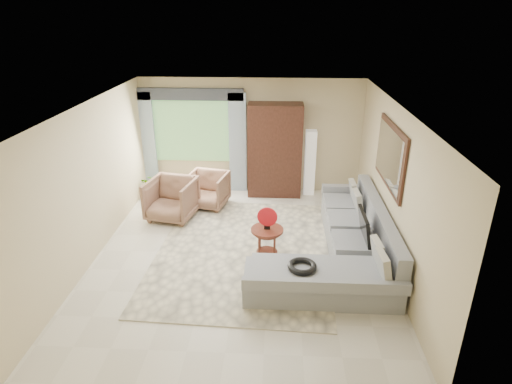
# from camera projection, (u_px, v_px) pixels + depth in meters

# --- Properties ---
(ground) EXTENTS (6.00, 6.00, 0.00)m
(ground) POSITION_uv_depth(u_px,v_px,m) (241.00, 254.00, 7.52)
(ground) COLOR silver
(ground) RESTS_ON ground
(area_rug) EXTENTS (3.17, 4.12, 0.02)m
(area_rug) POSITION_uv_depth(u_px,v_px,m) (243.00, 250.00, 7.62)
(area_rug) COLOR #F0E4BE
(area_rug) RESTS_ON ground
(sectional_sofa) EXTENTS (2.30, 3.46, 0.90)m
(sectional_sofa) POSITION_uv_depth(u_px,v_px,m) (346.00, 248.00, 7.16)
(sectional_sofa) COLOR gray
(sectional_sofa) RESTS_ON ground
(tv_screen) EXTENTS (0.14, 0.74, 0.48)m
(tv_screen) POSITION_uv_depth(u_px,v_px,m) (365.00, 226.00, 6.95)
(tv_screen) COLOR black
(tv_screen) RESTS_ON sectional_sofa
(garden_hose) EXTENTS (0.43, 0.43, 0.09)m
(garden_hose) POSITION_uv_depth(u_px,v_px,m) (302.00, 266.00, 6.19)
(garden_hose) COLOR black
(garden_hose) RESTS_ON sectional_sofa
(coffee_table) EXTENTS (0.55, 0.55, 0.55)m
(coffee_table) POSITION_uv_depth(u_px,v_px,m) (267.00, 243.00, 7.32)
(coffee_table) COLOR #4C2314
(coffee_table) RESTS_ON ground
(red_disc) EXTENTS (0.34, 0.06, 0.34)m
(red_disc) POSITION_uv_depth(u_px,v_px,m) (267.00, 217.00, 7.12)
(red_disc) COLOR red
(red_disc) RESTS_ON coffee_table
(armchair_left) EXTENTS (1.06, 1.08, 0.84)m
(armchair_left) POSITION_uv_depth(u_px,v_px,m) (172.00, 199.00, 8.67)
(armchair_left) COLOR brown
(armchair_left) RESTS_ON ground
(armchair_right) EXTENTS (0.96, 0.97, 0.75)m
(armchair_right) POSITION_uv_depth(u_px,v_px,m) (207.00, 190.00, 9.22)
(armchair_right) COLOR #9D7055
(armchair_right) RESTS_ON ground
(potted_plant) EXTENTS (0.55, 0.49, 0.54)m
(potted_plant) POSITION_uv_depth(u_px,v_px,m) (153.00, 185.00, 9.75)
(potted_plant) COLOR #999999
(potted_plant) RESTS_ON ground
(armoire) EXTENTS (1.20, 0.55, 2.10)m
(armoire) POSITION_uv_depth(u_px,v_px,m) (275.00, 150.00, 9.57)
(armoire) COLOR black
(armoire) RESTS_ON ground
(floor_lamp) EXTENTS (0.24, 0.24, 1.50)m
(floor_lamp) POSITION_uv_depth(u_px,v_px,m) (310.00, 163.00, 9.71)
(floor_lamp) COLOR silver
(floor_lamp) RESTS_ON ground
(window) EXTENTS (1.80, 0.04, 1.40)m
(window) POSITION_uv_depth(u_px,v_px,m) (192.00, 131.00, 9.75)
(window) COLOR #669E59
(window) RESTS_ON wall_back
(curtain_left) EXTENTS (0.40, 0.08, 2.30)m
(curtain_left) POSITION_uv_depth(u_px,v_px,m) (147.00, 142.00, 9.82)
(curtain_left) COLOR #9EB7CC
(curtain_left) RESTS_ON ground
(curtain_right) EXTENTS (0.40, 0.08, 2.30)m
(curtain_right) POSITION_uv_depth(u_px,v_px,m) (238.00, 143.00, 9.72)
(curtain_right) COLOR #9EB7CC
(curtain_right) RESTS_ON ground
(valance) EXTENTS (2.40, 0.12, 0.26)m
(valance) POSITION_uv_depth(u_px,v_px,m) (189.00, 94.00, 9.35)
(valance) COLOR #1E232D
(valance) RESTS_ON wall_back
(wall_mirror) EXTENTS (0.05, 1.70, 1.05)m
(wall_mirror) POSITION_uv_depth(u_px,v_px,m) (390.00, 156.00, 7.03)
(wall_mirror) COLOR black
(wall_mirror) RESTS_ON wall_right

